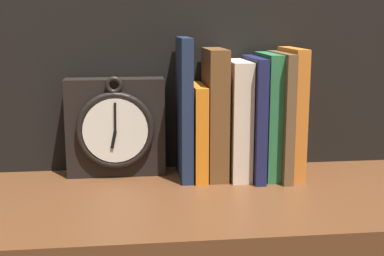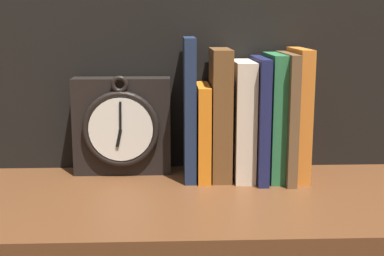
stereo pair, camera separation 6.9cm
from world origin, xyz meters
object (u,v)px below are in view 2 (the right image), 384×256
at_px(book_slot6_brown, 286,117).
at_px(book_slot2_brown, 220,114).
at_px(book_slot3_cream, 243,120).
at_px(book_slot4_navy, 259,119).
at_px(book_slot0_navy, 191,109).
at_px(book_slot1_orange, 203,131).
at_px(book_slot5_green, 273,116).
at_px(clock, 122,126).
at_px(book_slot7_orange, 298,114).

bearing_deg(book_slot6_brown, book_slot2_brown, 173.57).
bearing_deg(book_slot3_cream, book_slot4_navy, -14.77).
bearing_deg(book_slot3_cream, book_slot0_navy, 177.84).
height_order(book_slot1_orange, book_slot3_cream, book_slot3_cream).
height_order(book_slot2_brown, book_slot6_brown, book_slot2_brown).
bearing_deg(book_slot5_green, book_slot2_brown, 176.87).
xyz_separation_m(book_slot3_cream, book_slot6_brown, (0.08, -0.01, 0.01)).
distance_m(book_slot3_cream, book_slot4_navy, 0.03).
relative_size(clock, book_slot1_orange, 1.10).
distance_m(book_slot0_navy, book_slot5_green, 0.15).
height_order(clock, book_slot2_brown, book_slot2_brown).
bearing_deg(book_slot0_navy, book_slot2_brown, -0.14).
relative_size(book_slot0_navy, book_slot1_orange, 1.49).
xyz_separation_m(book_slot1_orange, book_slot7_orange, (0.18, -0.00, 0.03)).
bearing_deg(book_slot5_green, book_slot7_orange, -0.43).
distance_m(book_slot2_brown, book_slot6_brown, 0.12).
xyz_separation_m(book_slot4_navy, book_slot7_orange, (0.07, 0.01, 0.01)).
bearing_deg(book_slot6_brown, book_slot3_cream, 172.71).
bearing_deg(book_slot4_navy, book_slot1_orange, 174.98).
xyz_separation_m(clock, book_slot4_navy, (0.26, -0.04, 0.02)).
bearing_deg(book_slot2_brown, book_slot3_cream, -4.79).
xyz_separation_m(book_slot1_orange, book_slot5_green, (0.13, -0.00, 0.03)).
distance_m(book_slot2_brown, book_slot7_orange, 0.14).
distance_m(book_slot2_brown, book_slot5_green, 0.10).
relative_size(book_slot2_brown, book_slot7_orange, 1.00).
distance_m(clock, book_slot6_brown, 0.31).
distance_m(book_slot1_orange, book_slot2_brown, 0.05).
relative_size(book_slot2_brown, book_slot6_brown, 1.03).
relative_size(book_slot0_navy, book_slot4_navy, 1.16).
bearing_deg(book_slot4_navy, clock, 171.27).
bearing_deg(book_slot5_green, clock, 173.29).
bearing_deg(clock, book_slot5_green, -6.71).
distance_m(book_slot1_orange, book_slot5_green, 0.13).
relative_size(clock, book_slot0_navy, 0.74).
bearing_deg(book_slot3_cream, book_slot7_orange, -1.26).
relative_size(book_slot2_brown, book_slot3_cream, 1.10).
distance_m(book_slot1_orange, book_slot3_cream, 0.08).
height_order(clock, book_slot0_navy, book_slot0_navy).
relative_size(book_slot4_navy, book_slot7_orange, 0.94).
height_order(book_slot1_orange, book_slot4_navy, book_slot4_navy).
bearing_deg(book_slot1_orange, book_slot7_orange, -1.14).
height_order(book_slot2_brown, book_slot7_orange, same).
xyz_separation_m(clock, book_slot3_cream, (0.23, -0.03, 0.02)).
distance_m(book_slot3_cream, book_slot5_green, 0.06).
height_order(book_slot0_navy, book_slot2_brown, book_slot0_navy).
xyz_separation_m(book_slot1_orange, book_slot2_brown, (0.03, 0.00, 0.03)).
relative_size(book_slot0_navy, book_slot6_brown, 1.12).
distance_m(book_slot4_navy, book_slot6_brown, 0.05).
distance_m(book_slot5_green, book_slot6_brown, 0.02).
bearing_deg(book_slot4_navy, book_slot2_brown, 170.97).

